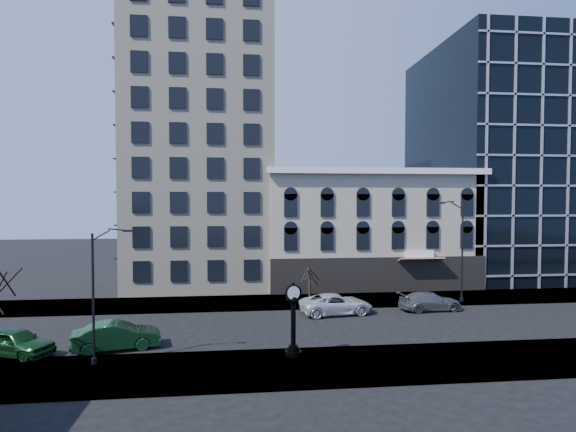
{
  "coord_description": "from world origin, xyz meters",
  "views": [
    {
      "loc": [
        -1.89,
        -32.33,
        9.28
      ],
      "look_at": [
        2.0,
        4.0,
        8.0
      ],
      "focal_mm": 28.0,
      "sensor_mm": 36.0,
      "label": 1
    }
  ],
  "objects": [
    {
      "name": "street_lamp_far",
      "position": [
        17.32,
        6.09,
        7.12
      ],
      "size": [
        2.39,
        0.59,
        9.27
      ],
      "rotation": [
        0.0,
        0.0,
        3.01
      ],
      "color": "black",
      "rests_on": "sidewalk_far"
    },
    {
      "name": "car_near_b",
      "position": [
        -9.53,
        -3.76,
        0.86
      ],
      "size": [
        5.49,
        2.98,
        1.72
      ],
      "primitive_type": "imported",
      "rotation": [
        0.0,
        0.0,
        1.81
      ],
      "color": "#143F1E",
      "rests_on": "ground"
    },
    {
      "name": "street_clock",
      "position": [
        1.21,
        -6.31,
        2.1
      ],
      "size": [
        0.99,
        0.99,
        4.37
      ],
      "rotation": [
        0.0,
        0.0,
        0.29
      ],
      "color": "black",
      "rests_on": "sidewalk_near"
    },
    {
      "name": "car_near_a",
      "position": [
        -15.26,
        -4.28,
        0.82
      ],
      "size": [
        5.21,
        3.64,
        1.65
      ],
      "primitive_type": "imported",
      "rotation": [
        0.0,
        0.0,
        1.18
      ],
      "color": "#143F1E",
      "rests_on": "ground"
    },
    {
      "name": "ground",
      "position": [
        0.0,
        0.0,
        0.0
      ],
      "size": [
        160.0,
        160.0,
        0.0
      ],
      "primitive_type": "plane",
      "color": "black",
      "rests_on": "ground"
    },
    {
      "name": "street_lamp_near",
      "position": [
        -9.48,
        -6.54,
        5.97
      ],
      "size": [
        2.01,
        0.31,
        7.75
      ],
      "rotation": [
        0.0,
        0.0,
        -0.03
      ],
      "color": "black",
      "rests_on": "sidewalk_near"
    },
    {
      "name": "car_far_b",
      "position": [
        14.04,
        3.74,
        0.77
      ],
      "size": [
        5.4,
        2.47,
        1.53
      ],
      "primitive_type": "imported",
      "rotation": [
        0.0,
        0.0,
        1.63
      ],
      "color": "#595B60",
      "rests_on": "ground"
    },
    {
      "name": "sidewalk_far",
      "position": [
        0.0,
        8.0,
        0.06
      ],
      "size": [
        160.0,
        6.0,
        0.12
      ],
      "primitive_type": "cube",
      "color": "gray",
      "rests_on": "ground"
    },
    {
      "name": "sidewalk_near",
      "position": [
        0.0,
        -8.0,
        0.06
      ],
      "size": [
        160.0,
        6.0,
        0.12
      ],
      "primitive_type": "cube",
      "color": "gray",
      "rests_on": "ground"
    },
    {
      "name": "bare_tree_far",
      "position": [
        4.14,
        6.2,
        3.19
      ],
      "size": [
        2.38,
        2.38,
        4.09
      ],
      "color": "black",
      "rests_on": "sidewalk_far"
    },
    {
      "name": "glass_office",
      "position": [
        32.0,
        20.91,
        14.0
      ],
      "size": [
        20.0,
        20.15,
        28.0
      ],
      "color": "black",
      "rests_on": "ground"
    },
    {
      "name": "cream_tower",
      "position": [
        -6.11,
        18.88,
        19.32
      ],
      "size": [
        15.9,
        15.4,
        42.5
      ],
      "color": "beige",
      "rests_on": "ground"
    },
    {
      "name": "victorian_row",
      "position": [
        12.0,
        15.89,
        6.0
      ],
      "size": [
        22.6,
        11.19,
        12.5
      ],
      "color": "#ACA38E",
      "rests_on": "ground"
    },
    {
      "name": "car_far_a",
      "position": [
        5.89,
        3.37,
        0.82
      ],
      "size": [
        6.23,
        3.47,
        1.65
      ],
      "primitive_type": "imported",
      "rotation": [
        0.0,
        0.0,
        1.7
      ],
      "color": "silver",
      "rests_on": "ground"
    }
  ]
}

